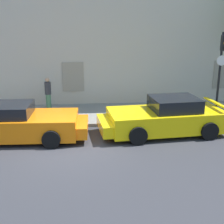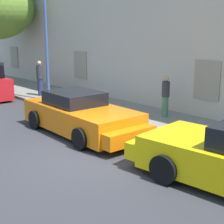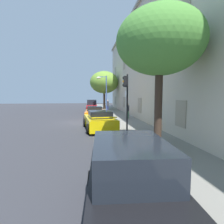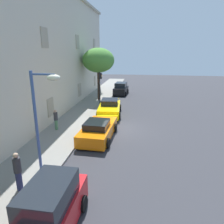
{
  "view_description": "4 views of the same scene",
  "coord_description": "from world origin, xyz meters",
  "px_view_note": "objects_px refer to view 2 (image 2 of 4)",
  "views": [
    {
      "loc": [
        0.65,
        -10.3,
        4.4
      ],
      "look_at": [
        1.74,
        2.45,
        0.6
      ],
      "focal_mm": 49.68,
      "sensor_mm": 36.0,
      "label": 1
    },
    {
      "loc": [
        7.06,
        -5.46,
        3.39
      ],
      "look_at": [
        -0.29,
        1.07,
        1.05
      ],
      "focal_mm": 54.11,
      "sensor_mm": 36.0,
      "label": 2
    },
    {
      "loc": [
        17.3,
        0.45,
        2.65
      ],
      "look_at": [
        2.81,
        2.42,
        1.24
      ],
      "focal_mm": 28.43,
      "sensor_mm": 36.0,
      "label": 3
    },
    {
      "loc": [
        -15.61,
        -1.95,
        6.07
      ],
      "look_at": [
        2.36,
        0.83,
        0.7
      ],
      "focal_mm": 33.33,
      "sensor_mm": 36.0,
      "label": 4
    }
  ],
  "objects_px": {
    "sportscar_red_lead": "(83,116)",
    "pedestrian_strolling": "(166,95)",
    "street_lamp": "(37,24)",
    "pedestrian_admiring": "(40,78)"
  },
  "relations": [
    {
      "from": "street_lamp",
      "to": "pedestrian_admiring",
      "type": "distance_m",
      "value": 3.07
    },
    {
      "from": "street_lamp",
      "to": "pedestrian_strolling",
      "type": "bearing_deg",
      "value": 20.14
    },
    {
      "from": "sportscar_red_lead",
      "to": "pedestrian_strolling",
      "type": "height_order",
      "value": "pedestrian_strolling"
    },
    {
      "from": "sportscar_red_lead",
      "to": "street_lamp",
      "type": "distance_m",
      "value": 6.24
    },
    {
      "from": "pedestrian_admiring",
      "to": "pedestrian_strolling",
      "type": "bearing_deg",
      "value": 10.79
    },
    {
      "from": "sportscar_red_lead",
      "to": "pedestrian_strolling",
      "type": "xyz_separation_m",
      "value": [
        0.63,
        3.52,
        0.37
      ]
    },
    {
      "from": "pedestrian_admiring",
      "to": "sportscar_red_lead",
      "type": "bearing_deg",
      "value": -18.04
    },
    {
      "from": "sportscar_red_lead",
      "to": "pedestrian_strolling",
      "type": "bearing_deg",
      "value": 79.87
    },
    {
      "from": "sportscar_red_lead",
      "to": "pedestrian_admiring",
      "type": "distance_m",
      "value": 6.95
    },
    {
      "from": "pedestrian_strolling",
      "to": "pedestrian_admiring",
      "type": "bearing_deg",
      "value": -169.21
    }
  ]
}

